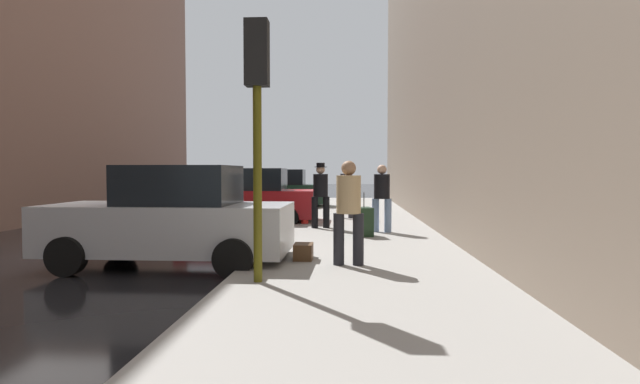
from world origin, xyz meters
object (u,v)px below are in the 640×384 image
at_px(pedestrian_with_beanie, 346,188).
at_px(rolling_suitcase, 364,222).
at_px(parked_red_hatchback, 250,198).
at_px(pedestrian_with_fedora, 321,192).
at_px(pedestrian_in_tan_coat, 349,207).
at_px(traffic_light, 257,93).
at_px(duffel_bag, 303,252).
at_px(fire_hydrant, 305,212).
at_px(parked_silver_sedan, 172,219).
at_px(parked_dark_green_sedan, 280,190).
at_px(pedestrian_in_jeans, 382,195).

relative_size(pedestrian_with_beanie, rolling_suitcase, 1.71).
distance_m(parked_red_hatchback, pedestrian_with_fedora, 3.03).
distance_m(parked_red_hatchback, pedestrian_in_tan_coat, 7.95).
bearing_deg(traffic_light, parked_red_hatchback, 102.13).
distance_m(pedestrian_with_beanie, duffel_bag, 7.97).
height_order(parked_red_hatchback, pedestrian_with_fedora, pedestrian_with_fedora).
relative_size(pedestrian_with_fedora, rolling_suitcase, 1.71).
bearing_deg(parked_red_hatchback, fire_hydrant, -23.98).
relative_size(parked_silver_sedan, rolling_suitcase, 4.06).
bearing_deg(parked_silver_sedan, duffel_bag, -0.48).
bearing_deg(pedestrian_with_fedora, fire_hydrant, 116.00).
distance_m(fire_hydrant, pedestrian_with_beanie, 2.29).
bearing_deg(rolling_suitcase, pedestrian_with_fedora, 124.60).
xyz_separation_m(parked_red_hatchback, traffic_light, (1.85, -8.63, 1.91)).
distance_m(parked_red_hatchback, parked_dark_green_sedan, 6.83).
bearing_deg(duffel_bag, parked_red_hatchback, 108.71).
height_order(pedestrian_in_jeans, pedestrian_with_beanie, pedestrian_with_beanie).
relative_size(fire_hydrant, pedestrian_with_fedora, 0.40).
relative_size(traffic_light, rolling_suitcase, 3.46).
height_order(parked_silver_sedan, pedestrian_in_jeans, pedestrian_in_jeans).
bearing_deg(traffic_light, pedestrian_with_fedora, 85.88).
relative_size(parked_dark_green_sedan, duffel_bag, 9.57).
xyz_separation_m(parked_red_hatchback, fire_hydrant, (1.80, -0.80, -0.35)).
bearing_deg(parked_dark_green_sedan, fire_hydrant, -76.71).
bearing_deg(traffic_light, parked_dark_green_sedan, 96.84).
relative_size(traffic_light, pedestrian_with_beanie, 2.03).
bearing_deg(pedestrian_with_fedora, duffel_bag, -90.16).
bearing_deg(pedestrian_with_beanie, pedestrian_in_tan_coat, -89.38).
bearing_deg(pedestrian_with_fedora, parked_silver_sedan, -115.31).
relative_size(pedestrian_in_tan_coat, rolling_suitcase, 1.64).
relative_size(pedestrian_with_beanie, duffel_bag, 4.04).
height_order(rolling_suitcase, duffel_bag, rolling_suitcase).
bearing_deg(parked_dark_green_sedan, traffic_light, -83.16).
relative_size(pedestrian_in_jeans, pedestrian_in_tan_coat, 1.00).
bearing_deg(parked_red_hatchback, pedestrian_with_fedora, -39.08).
distance_m(rolling_suitcase, duffel_bag, 3.52).
xyz_separation_m(pedestrian_with_fedora, duffel_bag, (-0.01, -4.96, -0.85)).
distance_m(pedestrian_in_jeans, pedestrian_with_fedora, 1.82).
xyz_separation_m(pedestrian_with_beanie, rolling_suitcase, (0.45, -4.57, -0.65)).
distance_m(fire_hydrant, duffel_bag, 6.09).
height_order(parked_silver_sedan, pedestrian_with_fedora, pedestrian_with_fedora).
height_order(parked_silver_sedan, rolling_suitcase, parked_silver_sedan).
bearing_deg(fire_hydrant, traffic_light, -89.63).
height_order(pedestrian_with_fedora, rolling_suitcase, pedestrian_with_fedora).
xyz_separation_m(parked_dark_green_sedan, rolling_suitcase, (3.47, -10.37, -0.36)).
distance_m(parked_silver_sedan, duffel_bag, 2.39).
height_order(parked_dark_green_sedan, pedestrian_in_jeans, pedestrian_in_jeans).
bearing_deg(pedestrian_in_jeans, duffel_bag, -111.55).
bearing_deg(parked_red_hatchback, duffel_bag, -71.29).
bearing_deg(fire_hydrant, pedestrian_in_tan_coat, -78.66).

